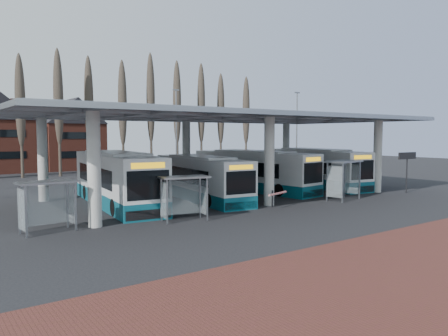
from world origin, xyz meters
TOP-DOWN VIEW (x-y plane):
  - ground at (0.00, 0.00)m, footprint 140.00×140.00m
  - station_canopy at (0.00, 8.00)m, footprint 32.00×16.00m
  - poplar_row at (0.00, 33.00)m, footprint 45.10×1.10m
  - lamp_post_b at (6.00, 26.00)m, footprint 0.80×0.16m
  - lamp_post_c at (20.00, 20.00)m, footprint 0.80×0.16m
  - bus_0 at (-8.34, 8.80)m, footprint 4.25×13.35m
  - bus_1 at (-2.17, 7.76)m, footprint 3.82×11.88m
  - bus_2 at (4.23, 9.43)m, footprint 4.21×12.71m
  - bus_3 at (11.14, 8.85)m, footprint 4.67×12.90m
  - shelter_0 at (-14.33, 2.71)m, footprint 2.84×1.60m
  - shelter_1 at (-7.40, 1.29)m, footprint 2.90×1.82m
  - shelter_2 at (6.16, 1.40)m, footprint 3.38×2.18m
  - info_sign_0 at (13.66, 0.84)m, footprint 2.26×0.19m
  - info_sign_1 at (14.34, 6.27)m, footprint 2.10×0.45m
  - barrier at (-0.33, 1.40)m, footprint 2.18×0.97m

SIDE VIEW (x-z plane):
  - ground at x=0.00m, z-range 0.00..0.00m
  - barrier at x=-0.33m, z-range 0.31..1.45m
  - bus_1 at x=-2.17m, z-range -0.09..3.15m
  - bus_2 at x=4.23m, z-range -0.10..3.37m
  - bus_3 at x=11.14m, z-range -0.10..3.41m
  - bus_0 at x=-8.34m, z-range -0.10..3.54m
  - shelter_1 at x=-7.40m, z-range 0.57..3.07m
  - shelter_0 at x=-14.33m, z-range 0.58..3.11m
  - shelter_2 at x=6.16m, z-range 0.66..3.56m
  - info_sign_1 at x=14.34m, z-range 1.06..4.19m
  - info_sign_0 at x=13.66m, z-range 1.14..4.50m
  - lamp_post_b at x=6.00m, z-range 0.25..10.42m
  - lamp_post_c at x=20.00m, z-range 0.25..10.42m
  - station_canopy at x=0.00m, z-range 2.51..8.85m
  - poplar_row at x=0.00m, z-range 1.53..16.03m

